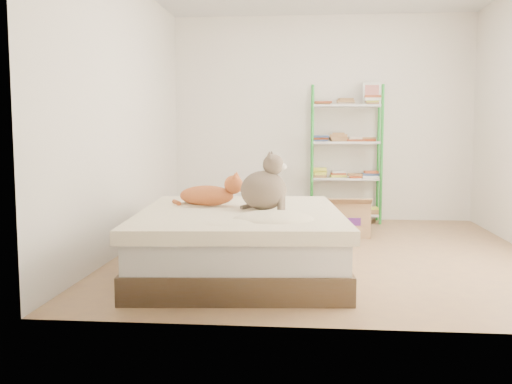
# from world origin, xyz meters

# --- Properties ---
(room) EXTENTS (3.81, 4.21, 2.61)m
(room) POSITION_xyz_m (0.00, 0.00, 1.30)
(room) COLOR tan
(room) RESTS_ON ground
(bed) EXTENTS (1.74, 2.11, 0.51)m
(bed) POSITION_xyz_m (-0.71, -0.81, 0.25)
(bed) COLOR #4D3D2F
(bed) RESTS_ON ground
(orange_cat) EXTENTS (0.55, 0.31, 0.22)m
(orange_cat) POSITION_xyz_m (-1.03, -0.58, 0.62)
(orange_cat) COLOR #D06E44
(orange_cat) RESTS_ON bed
(grey_cat) EXTENTS (0.44, 0.38, 0.46)m
(grey_cat) POSITION_xyz_m (-0.53, -0.78, 0.73)
(grey_cat) COLOR gray
(grey_cat) RESTS_ON bed
(shelf_unit) EXTENTS (0.88, 0.36, 1.74)m
(shelf_unit) POSITION_xyz_m (0.31, 1.88, 0.83)
(shelf_unit) COLOR #278C31
(shelf_unit) RESTS_ON ground
(cardboard_box) EXTENTS (0.57, 0.55, 0.44)m
(cardboard_box) POSITION_xyz_m (0.21, 0.93, 0.19)
(cardboard_box) COLOR tan
(cardboard_box) RESTS_ON ground
(white_bin) EXTENTS (0.37, 0.33, 0.40)m
(white_bin) POSITION_xyz_m (-0.90, 1.59, 0.20)
(white_bin) COLOR white
(white_bin) RESTS_ON ground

